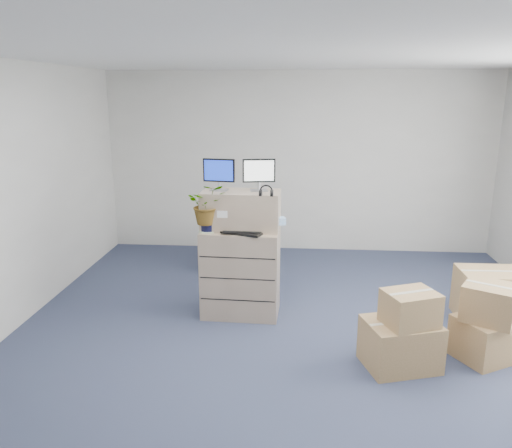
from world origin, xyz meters
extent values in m
plane|color=#242A41|center=(0.00, 0.00, 0.00)|extent=(7.00, 7.00, 0.00)
cube|color=#B5B3AC|center=(0.00, 3.51, 1.40)|extent=(6.00, 0.02, 2.80)
cube|color=#9D866C|center=(-0.63, 0.96, 0.50)|extent=(0.87, 0.55, 0.99)
cube|color=#9D866C|center=(-0.63, 1.01, 1.20)|extent=(0.87, 0.46, 0.42)
cube|color=#99999E|center=(-0.87, 1.03, 1.42)|extent=(0.20, 0.16, 0.01)
cylinder|color=#99999E|center=(-0.87, 1.03, 1.47)|extent=(0.03, 0.03, 0.08)
cube|color=black|center=(-0.87, 1.03, 1.64)|extent=(0.35, 0.07, 0.25)
cube|color=navy|center=(-0.87, 1.02, 1.64)|extent=(0.32, 0.05, 0.22)
cube|color=#99999E|center=(-0.44, 1.04, 1.42)|extent=(0.21, 0.16, 0.01)
cylinder|color=#99999E|center=(-0.44, 1.04, 1.47)|extent=(0.03, 0.03, 0.08)
cube|color=black|center=(-0.44, 1.04, 1.64)|extent=(0.35, 0.08, 0.25)
cube|color=silver|center=(-0.44, 1.02, 1.64)|extent=(0.32, 0.06, 0.22)
torus|color=black|center=(-0.34, 0.81, 1.46)|extent=(0.14, 0.02, 0.14)
cube|color=black|center=(-0.61, 0.82, 1.00)|extent=(0.50, 0.34, 0.02)
ellipsoid|color=silver|center=(-0.31, 0.84, 1.01)|extent=(0.10, 0.06, 0.03)
cylinder|color=#9C9FA5|center=(-0.52, 1.03, 1.10)|extent=(0.06, 0.06, 0.22)
cube|color=silver|center=(-0.71, 1.00, 1.00)|extent=(0.05, 0.04, 0.02)
cube|color=black|center=(-0.71, 1.00, 1.06)|extent=(0.05, 0.03, 0.10)
cube|color=black|center=(-0.33, 1.06, 1.02)|extent=(0.19, 0.16, 0.05)
cube|color=#438CE6|center=(-0.25, 1.01, 1.09)|extent=(0.23, 0.16, 0.08)
cylinder|color=#ACC19C|center=(-0.98, 0.87, 1.00)|extent=(0.20, 0.20, 0.02)
cylinder|color=black|center=(-0.98, 0.87, 1.07)|extent=(0.17, 0.17, 0.13)
imported|color=#255B1A|center=(-0.98, 0.87, 1.25)|extent=(0.49, 0.52, 0.35)
imported|color=slate|center=(-0.91, 2.55, 0.35)|extent=(0.78, 0.74, 0.69)
cube|color=olive|center=(0.95, -0.07, 0.22)|extent=(0.75, 0.65, 0.44)
cube|color=olive|center=(1.80, 0.16, 0.20)|extent=(0.71, 0.67, 0.40)
cube|color=olive|center=(1.00, -0.11, 0.60)|extent=(0.54, 0.49, 0.31)
cube|color=olive|center=(1.77, 0.12, 0.58)|extent=(0.58, 0.57, 0.35)
cube|color=olive|center=(2.19, 1.06, 0.28)|extent=(0.79, 0.52, 0.56)
camera|label=1|loc=(-0.03, -4.31, 2.45)|focal=35.00mm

